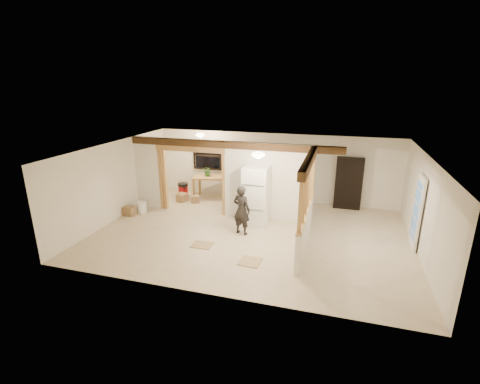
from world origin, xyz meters
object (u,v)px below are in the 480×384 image
(work_table, at_px, (212,187))
(shop_vac, at_px, (183,190))
(refrigerator, at_px, (256,195))
(bookshelf, at_px, (349,183))
(woman, at_px, (242,210))

(work_table, distance_m, shop_vac, 1.16)
(refrigerator, xyz_separation_m, work_table, (-2.20, 1.92, -0.50))
(work_table, distance_m, bookshelf, 4.99)
(work_table, bearing_deg, refrigerator, -53.10)
(refrigerator, relative_size, work_table, 1.36)
(work_table, bearing_deg, shop_vac, 176.63)
(refrigerator, xyz_separation_m, woman, (-0.21, -0.88, -0.19))
(woman, relative_size, bookshelf, 0.81)
(work_table, bearing_deg, woman, -66.61)
(woman, height_order, shop_vac, woman)
(work_table, height_order, shop_vac, work_table)
(refrigerator, distance_m, woman, 0.93)
(woman, xyz_separation_m, bookshelf, (2.96, 3.14, 0.17))
(refrigerator, bearing_deg, woman, -103.45)
(work_table, relative_size, shop_vac, 2.47)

